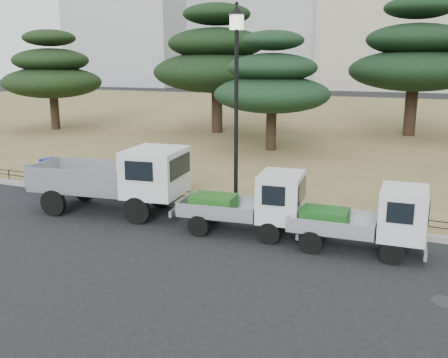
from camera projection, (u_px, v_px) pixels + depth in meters
The scene contains 14 objects.
ground at pixel (195, 239), 13.98m from camera, with size 220.00×220.00×0.00m, color black.
lawn at pixel (367, 121), 41.09m from camera, with size 120.00×56.00×0.15m, color olive.
curb at pixel (232, 212), 16.27m from camera, with size 120.00×0.25×0.16m, color gray.
truck_large at pixel (118, 177), 16.18m from camera, with size 5.23×2.64×2.18m.
truck_kei_front at pixel (251, 203), 14.23m from camera, with size 3.62×1.88×1.84m.
truck_kei_rear at pixel (368, 219), 12.87m from camera, with size 3.48×1.66×1.78m.
street_lamp at pixel (236, 75), 15.53m from camera, with size 0.57×0.57×6.35m.
pipe_fence at pixel (233, 200), 16.32m from camera, with size 38.00×0.04×0.40m.
tarp_pile at pixel (50, 173), 19.60m from camera, with size 1.74×1.40×1.04m.
manhole at pixel (446, 302), 10.30m from camera, with size 0.60×0.60×0.01m, color #2D2D30.
pine_west_far at pixel (52, 72), 34.80m from camera, with size 6.80×6.80×6.86m.
pine_west_near at pixel (217, 59), 32.90m from camera, with size 8.40×8.40×8.40m.
pine_center_left at pixel (272, 82), 26.35m from camera, with size 6.19×6.19×6.30m.
pine_center_right at pixel (415, 57), 31.36m from camera, with size 8.14×8.14×8.64m.
Camera 1 is at (6.21, -11.70, 4.84)m, focal length 40.00 mm.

